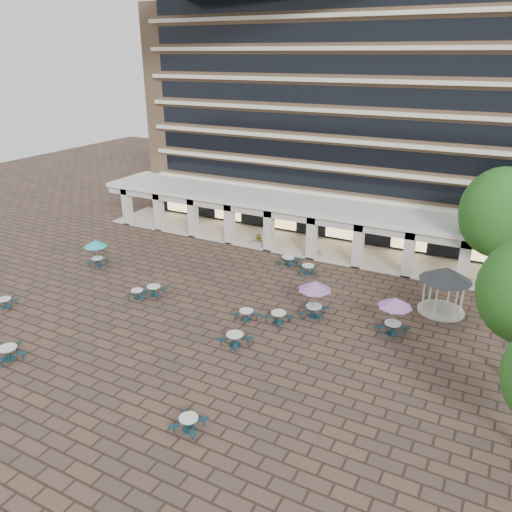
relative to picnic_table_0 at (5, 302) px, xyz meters
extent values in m
plane|color=brown|center=(14.00, 6.67, -0.42)|extent=(120.00, 120.00, 0.00)
cube|color=tan|center=(14.00, 32.17, 10.58)|extent=(40.00, 15.00, 22.00)
cube|color=silver|center=(14.00, 24.42, 4.08)|extent=(36.80, 0.50, 0.35)
cube|color=black|center=(14.00, 24.65, 5.38)|extent=(35.20, 0.05, 1.60)
cube|color=silver|center=(14.00, 24.42, 6.68)|extent=(36.80, 0.50, 0.35)
cube|color=black|center=(14.00, 24.65, 7.98)|extent=(35.20, 0.05, 1.60)
cube|color=silver|center=(14.00, 24.42, 9.28)|extent=(36.80, 0.50, 0.35)
cube|color=black|center=(14.00, 24.65, 10.58)|extent=(35.20, 0.05, 1.60)
cube|color=silver|center=(14.00, 24.42, 11.88)|extent=(36.80, 0.50, 0.35)
cube|color=black|center=(14.00, 24.65, 13.18)|extent=(35.20, 0.05, 1.60)
cube|color=silver|center=(14.00, 24.42, 14.48)|extent=(36.80, 0.50, 0.35)
cube|color=black|center=(14.00, 24.65, 15.78)|extent=(35.20, 0.05, 1.60)
cube|color=silver|center=(14.00, 24.42, 17.08)|extent=(36.80, 0.50, 0.35)
cube|color=black|center=(14.00, 24.65, 18.38)|extent=(35.20, 0.05, 1.60)
cube|color=silver|center=(14.00, 24.42, 19.68)|extent=(36.80, 0.50, 0.35)
cube|color=white|center=(14.00, 21.67, 3.78)|extent=(42.00, 6.60, 0.40)
cube|color=beige|center=(14.00, 18.82, 3.33)|extent=(42.00, 0.30, 0.90)
cube|color=black|center=(14.00, 24.37, 1.38)|extent=(38.00, 0.15, 3.20)
cube|color=beige|center=(14.00, 21.67, -0.36)|extent=(42.00, 6.00, 0.12)
cube|color=beige|center=(-5.00, 19.07, 1.58)|extent=(0.80, 0.80, 4.00)
cube|color=beige|center=(-0.78, 19.07, 1.58)|extent=(0.80, 0.80, 4.00)
cube|color=beige|center=(3.44, 19.07, 1.58)|extent=(0.80, 0.80, 4.00)
cube|color=beige|center=(7.67, 19.07, 1.58)|extent=(0.80, 0.80, 4.00)
cube|color=beige|center=(11.89, 19.07, 1.58)|extent=(0.80, 0.80, 4.00)
cube|color=beige|center=(16.11, 19.07, 1.58)|extent=(0.80, 0.80, 4.00)
cube|color=beige|center=(20.33, 19.07, 1.58)|extent=(0.80, 0.80, 4.00)
cube|color=beige|center=(24.56, 19.07, 1.58)|extent=(0.80, 0.80, 4.00)
cube|color=beige|center=(28.78, 19.07, 1.58)|extent=(0.80, 0.80, 4.00)
cube|color=#FFD88C|center=(-2.00, 24.22, 1.18)|extent=(3.20, 0.08, 2.40)
cube|color=#FFD88C|center=(4.40, 24.22, 1.18)|extent=(3.20, 0.08, 2.40)
cube|color=#FFD88C|center=(10.80, 24.22, 1.18)|extent=(3.20, 0.08, 2.40)
cube|color=#FFD88C|center=(17.20, 24.22, 1.18)|extent=(3.20, 0.08, 2.40)
cube|color=#FFD88C|center=(23.60, 24.22, 1.18)|extent=(3.20, 0.08, 2.40)
cube|color=#FFD88C|center=(30.00, 24.22, 1.18)|extent=(3.20, 0.08, 2.40)
cylinder|color=#163942|center=(0.00, 0.00, -0.40)|extent=(0.65, 0.65, 0.04)
cylinder|color=#163942|center=(0.00, 0.00, -0.11)|extent=(0.17, 0.17, 0.61)
cylinder|color=white|center=(0.00, 0.00, 0.26)|extent=(0.92, 0.92, 0.05)
cube|color=#163942|center=(0.25, 0.67, -0.01)|extent=(0.42, 0.57, 0.05)
cylinder|color=#163942|center=(0.25, 0.67, -0.22)|extent=(0.07, 0.07, 0.39)
cube|color=#163942|center=(-0.67, 0.25, -0.01)|extent=(0.57, 0.42, 0.05)
cylinder|color=#163942|center=(-0.67, 0.25, -0.22)|extent=(0.07, 0.07, 0.39)
cube|color=#163942|center=(0.67, -0.25, -0.01)|extent=(0.57, 0.42, 0.05)
cylinder|color=#163942|center=(0.67, -0.25, -0.22)|extent=(0.07, 0.07, 0.39)
cylinder|color=#163942|center=(5.99, -4.33, -0.39)|extent=(0.76, 0.76, 0.04)
cylinder|color=#163942|center=(5.99, -4.33, -0.06)|extent=(0.20, 0.20, 0.72)
cylinder|color=white|center=(5.99, -4.33, 0.38)|extent=(1.09, 1.09, 0.05)
cube|color=#163942|center=(6.78, -4.00, 0.06)|extent=(0.67, 0.51, 0.05)
cylinder|color=#163942|center=(6.78, -4.00, -0.19)|extent=(0.09, 0.09, 0.46)
cube|color=#163942|center=(5.66, -3.55, 0.06)|extent=(0.51, 0.67, 0.05)
cylinder|color=#163942|center=(5.66, -3.55, -0.19)|extent=(0.09, 0.09, 0.46)
cube|color=#163942|center=(6.32, -5.11, 0.06)|extent=(0.51, 0.67, 0.05)
cylinder|color=#163942|center=(6.32, -5.11, -0.19)|extent=(0.09, 0.09, 0.46)
cylinder|color=#163942|center=(17.28, 3.30, -0.39)|extent=(0.77, 0.77, 0.04)
cylinder|color=#163942|center=(17.28, 3.30, -0.05)|extent=(0.20, 0.20, 0.72)
cylinder|color=white|center=(17.28, 3.30, 0.38)|extent=(1.09, 1.09, 0.05)
cube|color=#163942|center=(18.01, 3.75, 0.07)|extent=(0.67, 0.57, 0.05)
cylinder|color=#163942|center=(18.01, 3.75, -0.19)|extent=(0.09, 0.09, 0.46)
cube|color=#163942|center=(16.84, 4.03, 0.07)|extent=(0.57, 0.67, 0.05)
cylinder|color=#163942|center=(16.84, 4.03, -0.19)|extent=(0.09, 0.09, 0.46)
cube|color=#163942|center=(16.55, 2.86, 0.07)|extent=(0.67, 0.57, 0.05)
cylinder|color=#163942|center=(16.55, 2.86, -0.19)|extent=(0.09, 0.09, 0.46)
cube|color=#163942|center=(17.72, 2.57, 0.07)|extent=(0.57, 0.67, 0.05)
cylinder|color=#163942|center=(17.72, 2.57, -0.19)|extent=(0.09, 0.09, 0.46)
cylinder|color=#163942|center=(19.06, -4.33, -0.40)|extent=(0.67, 0.67, 0.04)
cylinder|color=#163942|center=(19.06, -4.33, -0.10)|extent=(0.17, 0.17, 0.63)
cylinder|color=white|center=(19.06, -4.33, 0.28)|extent=(0.95, 0.95, 0.05)
cube|color=#163942|center=(19.56, -3.78, 0.00)|extent=(0.55, 0.57, 0.05)
cylinder|color=#163942|center=(19.56, -3.78, -0.22)|extent=(0.08, 0.08, 0.40)
cube|color=#163942|center=(18.51, -3.83, 0.00)|extent=(0.57, 0.55, 0.05)
cylinder|color=#163942|center=(18.51, -3.83, -0.22)|extent=(0.08, 0.08, 0.40)
cube|color=#163942|center=(18.57, -4.88, 0.00)|extent=(0.55, 0.57, 0.05)
cylinder|color=#163942|center=(18.57, -4.88, -0.22)|extent=(0.08, 0.08, 0.40)
cube|color=#163942|center=(19.61, -4.83, 0.00)|extent=(0.57, 0.55, 0.05)
cylinder|color=#163942|center=(19.61, -4.83, -0.22)|extent=(0.08, 0.08, 0.40)
cylinder|color=#163942|center=(0.40, 8.85, -0.40)|extent=(0.67, 0.67, 0.04)
cylinder|color=#163942|center=(0.40, 8.85, -0.10)|extent=(0.17, 0.17, 0.63)
cylinder|color=white|center=(0.40, 8.85, 0.28)|extent=(0.96, 0.96, 0.05)
cube|color=#163942|center=(0.81, 9.47, 0.01)|extent=(0.51, 0.59, 0.05)
cylinder|color=#163942|center=(0.81, 9.47, -0.21)|extent=(0.08, 0.08, 0.40)
cube|color=#163942|center=(-0.22, 9.26, 0.01)|extent=(0.59, 0.51, 0.05)
cylinder|color=#163942|center=(-0.22, 9.26, -0.21)|extent=(0.08, 0.08, 0.40)
cube|color=#163942|center=(-0.01, 8.22, 0.01)|extent=(0.51, 0.59, 0.05)
cylinder|color=#163942|center=(-0.01, 8.22, -0.21)|extent=(0.08, 0.08, 0.40)
cube|color=#163942|center=(1.02, 8.44, 0.01)|extent=(0.59, 0.51, 0.05)
cylinder|color=#163942|center=(1.02, 8.44, -0.21)|extent=(0.08, 0.08, 0.40)
cylinder|color=gray|center=(0.40, 8.85, 0.73)|extent=(0.05, 0.05, 2.30)
cone|color=#26BBCA|center=(0.40, 8.85, 1.64)|extent=(2.01, 2.01, 0.53)
cylinder|color=#163942|center=(7.52, 5.58, -0.40)|extent=(0.63, 0.63, 0.04)
cylinder|color=#163942|center=(7.52, 5.58, -0.12)|extent=(0.16, 0.16, 0.60)
cylinder|color=white|center=(7.52, 5.58, 0.25)|extent=(0.91, 0.91, 0.05)
cube|color=#163942|center=(7.81, 6.23, -0.02)|extent=(0.44, 0.56, 0.05)
cylinder|color=#163942|center=(7.81, 6.23, -0.23)|extent=(0.07, 0.07, 0.38)
cube|color=#163942|center=(6.88, 5.87, -0.02)|extent=(0.56, 0.44, 0.05)
cylinder|color=#163942|center=(6.88, 5.87, -0.23)|extent=(0.07, 0.07, 0.38)
cube|color=#163942|center=(7.23, 4.94, -0.02)|extent=(0.44, 0.56, 0.05)
cylinder|color=#163942|center=(7.23, 4.94, -0.23)|extent=(0.07, 0.07, 0.38)
cube|color=#163942|center=(8.17, 5.29, -0.02)|extent=(0.56, 0.44, 0.05)
cylinder|color=#163942|center=(8.17, 5.29, -0.23)|extent=(0.07, 0.07, 0.38)
cylinder|color=#163942|center=(20.30, 9.07, -0.39)|extent=(0.78, 0.78, 0.04)
cylinder|color=#163942|center=(20.30, 9.07, -0.05)|extent=(0.20, 0.20, 0.74)
cylinder|color=white|center=(20.30, 9.07, 0.40)|extent=(1.11, 1.11, 0.06)
cube|color=#163942|center=(20.87, 9.72, 0.07)|extent=(0.64, 0.67, 0.06)
cylinder|color=#163942|center=(20.87, 9.72, -0.18)|extent=(0.09, 0.09, 0.47)
cube|color=#163942|center=(19.64, 9.64, 0.07)|extent=(0.67, 0.64, 0.06)
cylinder|color=#163942|center=(19.64, 9.64, -0.18)|extent=(0.09, 0.09, 0.47)
cube|color=#163942|center=(19.72, 8.42, 0.07)|extent=(0.64, 0.67, 0.06)
cylinder|color=#163942|center=(19.72, 8.42, -0.18)|extent=(0.09, 0.09, 0.47)
cube|color=#163942|center=(20.95, 8.50, 0.07)|extent=(0.67, 0.64, 0.06)
cylinder|color=#163942|center=(20.95, 8.50, -0.18)|extent=(0.09, 0.09, 0.47)
cylinder|color=gray|center=(20.30, 9.07, 0.92)|extent=(0.06, 0.06, 2.67)
cone|color=#9966B0|center=(20.30, 9.07, 1.98)|extent=(2.34, 2.34, 0.61)
cylinder|color=#163942|center=(18.48, 7.17, -0.39)|extent=(0.73, 0.73, 0.04)
cylinder|color=#163942|center=(18.48, 7.17, -0.07)|extent=(0.19, 0.19, 0.69)
cylinder|color=white|center=(18.48, 7.17, 0.34)|extent=(1.04, 1.04, 0.05)
cube|color=#163942|center=(19.19, 7.56, 0.04)|extent=(0.64, 0.53, 0.05)
cylinder|color=#163942|center=(19.19, 7.56, -0.20)|extent=(0.08, 0.08, 0.44)
cube|color=#163942|center=(18.09, 7.88, 0.04)|extent=(0.53, 0.64, 0.05)
cylinder|color=#163942|center=(18.09, 7.88, -0.20)|extent=(0.08, 0.08, 0.44)
cube|color=#163942|center=(17.77, 6.78, 0.04)|extent=(0.64, 0.53, 0.05)
cylinder|color=#163942|center=(17.77, 6.78, -0.20)|extent=(0.08, 0.08, 0.44)
cube|color=#163942|center=(18.87, 6.46, 0.04)|extent=(0.53, 0.64, 0.05)
cylinder|color=#163942|center=(18.87, 6.46, -0.20)|extent=(0.08, 0.08, 0.44)
cylinder|color=#163942|center=(8.33, 6.54, -0.40)|extent=(0.72, 0.72, 0.04)
cylinder|color=#163942|center=(8.33, 6.54, -0.08)|extent=(0.18, 0.18, 0.68)
cylinder|color=white|center=(8.33, 6.54, 0.33)|extent=(1.03, 1.03, 0.05)
cube|color=#163942|center=(8.83, 7.17, 0.04)|extent=(0.58, 0.62, 0.05)
cylinder|color=#163942|center=(8.83, 7.17, -0.20)|extent=(0.08, 0.08, 0.43)
cube|color=#163942|center=(7.70, 7.04, 0.04)|extent=(0.62, 0.58, 0.05)
cylinder|color=#163942|center=(7.70, 7.04, -0.20)|extent=(0.08, 0.08, 0.43)
cube|color=#163942|center=(7.84, 5.92, 0.04)|extent=(0.58, 0.62, 0.05)
cylinder|color=#163942|center=(7.84, 5.92, -0.20)|extent=(0.08, 0.08, 0.43)
cube|color=#163942|center=(8.96, 6.05, 0.04)|extent=(0.62, 0.58, 0.05)
cylinder|color=#163942|center=(8.96, 6.05, -0.20)|extent=(0.08, 0.08, 0.43)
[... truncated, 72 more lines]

